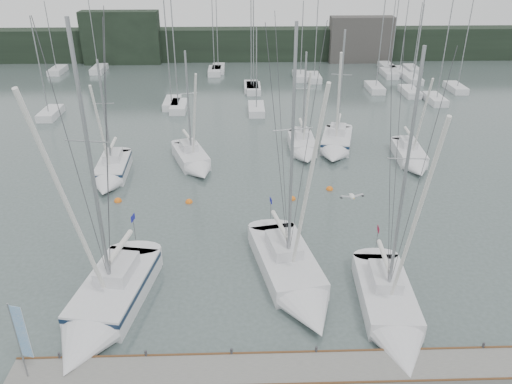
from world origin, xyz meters
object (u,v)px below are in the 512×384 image
sailboat_near_right (392,318)px  buoy_c (118,201)px  sailboat_near_left (102,311)px  sailboat_mid_d (336,146)px  sailboat_mid_b (195,162)px  sailboat_mid_a (111,174)px  dock_banner (20,335)px  buoy_a (189,202)px  sailboat_near_center (296,284)px  sailboat_mid_c (303,149)px  buoy_d (292,199)px  sailboat_mid_e (412,159)px  buoy_b (330,189)px

sailboat_near_right → buoy_c: sailboat_near_right is taller
sailboat_near_left → sailboat_near_right: sailboat_near_left is taller
sailboat_near_left → sailboat_mid_d: size_ratio=1.36×
sailboat_mid_b → sailboat_mid_a: bearing=179.4°
sailboat_near_right → sailboat_mid_a: bearing=139.1°
sailboat_near_left → dock_banner: size_ratio=3.91×
buoy_a → buoy_c: bearing=176.3°
sailboat_near_center → sailboat_mid_c: size_ratio=1.57×
buoy_d → buoy_c: bearing=179.7°
sailboat_near_left → sailboat_mid_a: (-3.46, 17.17, -0.08)m
dock_banner → sailboat_near_left: bearing=78.0°
sailboat_mid_b → buoy_c: (-5.37, -6.04, -0.53)m
sailboat_mid_e → dock_banner: (-24.53, -23.61, 2.32)m
sailboat_mid_a → sailboat_mid_d: bearing=13.1°
sailboat_near_left → sailboat_mid_c: (13.08, 22.27, -0.11)m
sailboat_mid_a → sailboat_mid_b: (6.71, 2.25, -0.04)m
sailboat_near_left → sailboat_mid_b: bearing=90.4°
sailboat_near_center → sailboat_near_right: 5.49m
sailboat_mid_c → buoy_a: bearing=-137.2°
buoy_b → dock_banner: size_ratio=0.14×
buoy_d → sailboat_mid_b: bearing=142.4°
sailboat_near_center → sailboat_mid_e: sailboat_near_center is taller
sailboat_near_left → buoy_a: (3.30, 13.03, -0.65)m
sailboat_mid_a → buoy_a: (6.76, -4.14, -0.57)m
sailboat_mid_a → sailboat_mid_b: size_ratio=0.98×
buoy_b → sailboat_mid_e: bearing=30.1°
sailboat_near_center → sailboat_near_right: (4.62, -2.97, -0.01)m
sailboat_mid_d → buoy_c: 20.52m
sailboat_near_left → sailboat_mid_c: bearing=69.5°
sailboat_near_left → buoy_c: sailboat_near_left is taller
sailboat_mid_e → buoy_b: 9.32m
buoy_a → buoy_d: (7.89, 0.27, 0.00)m
sailboat_mid_b → sailboat_near_right: bearing=-79.2°
sailboat_mid_d → buoy_b: (-1.82, -7.85, -0.60)m
sailboat_near_left → sailboat_near_center: sailboat_near_left is taller
sailboat_mid_c → sailboat_mid_e: bearing=-17.0°
sailboat_mid_d → dock_banner: bearing=-110.0°
sailboat_mid_d → buoy_d: 10.66m
buoy_a → dock_banner: dock_banner is taller
sailboat_mid_b → buoy_d: bearing=-56.8°
sailboat_mid_b → sailboat_near_left: bearing=-118.6°
buoy_b → dock_banner: (-16.47, -18.94, 2.82)m
sailboat_mid_c → buoy_a: sailboat_mid_c is taller
sailboat_mid_a → buoy_d: sailboat_mid_a is taller
sailboat_near_right → sailboat_near_center: bearing=150.8°
sailboat_near_center → dock_banner: sailboat_near_center is taller
sailboat_near_center → sailboat_mid_a: bearing=121.0°
sailboat_mid_a → buoy_d: 15.17m
sailboat_mid_c → buoy_d: (-1.89, -8.98, -0.54)m
sailboat_near_center → sailboat_mid_b: sailboat_near_center is taller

